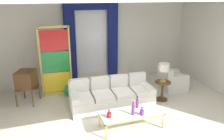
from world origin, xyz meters
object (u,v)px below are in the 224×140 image
Objects in this scene: bottle_blue_decanter at (109,115)px; round_side_table at (162,89)px; couch_white_long at (111,96)px; stained_glass_divider at (56,63)px; bottle_amber_squat at (133,109)px; bottle_ruby_flask at (142,112)px; coffee_table at (131,113)px; peacock_figurine at (72,91)px; bottle_crystal_tall at (137,103)px; armchair_white at (171,81)px; table_lamp_brass at (164,68)px; vintage_tv at (26,80)px.

round_side_table is at bearing 29.25° from bottle_blue_decanter.
stained_glass_divider is at bearing 137.43° from couch_white_long.
stained_glass_divider is (-1.48, 2.61, 0.51)m from bottle_amber_squat.
bottle_amber_squat reaches higher than bottle_ruby_flask.
bottle_blue_decanter is at bearing -174.62° from coffee_table.
stained_glass_divider reaches higher than bottle_amber_squat.
peacock_figurine is (-1.29, 2.29, -0.26)m from bottle_ruby_flask.
bottle_crystal_tall is 2.56m from armchair_white.
couch_white_long is 3.97× the size of round_side_table.
bottle_crystal_tall reaches higher than bottle_blue_decanter.
bottle_blue_decanter is at bearing -150.75° from table_lamp_brass.
vintage_tv reaches higher than bottle_crystal_tall.
table_lamp_brass is (3.87, -1.09, 0.30)m from vintage_tv.
table_lamp_brass is at bearing 180.00° from round_side_table.
bottle_blue_decanter is 0.84m from bottle_crystal_tall.
coffee_table is 0.33m from bottle_crystal_tall.
table_lamp_brass is at bearing 29.25° from bottle_blue_decanter.
stained_glass_divider reaches higher than bottle_crystal_tall.
stained_glass_divider is (0.89, 0.31, 0.33)m from vintage_tv.
round_side_table is (1.49, 1.10, -0.02)m from coffee_table.
bottle_blue_decanter is (-0.47, -1.29, 0.17)m from couch_white_long.
vintage_tv is at bearing 176.17° from peacock_figurine.
round_side_table is (1.59, -0.13, 0.05)m from couch_white_long.
couch_white_long is at bearing 94.90° from coffee_table.
round_side_table is at bearing 36.25° from bottle_crystal_tall.
armchair_white reaches higher than bottle_crystal_tall.
vintage_tv is at bearing 142.23° from bottle_crystal_tall.
peacock_figurine is at bearing 174.18° from armchair_white.
peacock_figurine is 2.79m from round_side_table.
bottle_ruby_flask is 3.50m from vintage_tv.
couch_white_long is at bearing 175.36° from round_side_table.
stained_glass_divider reaches higher than coffee_table.
coffee_table is at bearing -62.31° from peacock_figurine.
bottle_amber_squat is 1.94m from round_side_table.
round_side_table is at bearing -21.23° from peacock_figurine.
peacock_figurine is 1.05× the size of table_lamp_brass.
bottle_ruby_flask is (0.29, -1.41, 0.18)m from couch_white_long.
bottle_amber_squat is at bearing -129.55° from bottle_crystal_tall.
round_side_table is at bearing 44.50° from bottle_ruby_flask.
coffee_table is 4.50× the size of bottle_amber_squat.
vintage_tv is 4.04m from round_side_table.
couch_white_long is 11.35× the size of bottle_ruby_flask.
peacock_figurine is at bearing 103.78° from bottle_blue_decanter.
bottle_amber_squat reaches higher than round_side_table.
bottle_amber_squat is (0.57, -0.06, 0.07)m from bottle_blue_decanter.
coffee_table is 0.69× the size of stained_glass_divider.
couch_white_long is 1.60m from round_side_table.
coffee_table is at bearing -142.01° from bottle_crystal_tall.
bottle_crystal_tall is at bearing -141.23° from armchair_white.
stained_glass_divider is 1.00m from peacock_figurine.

